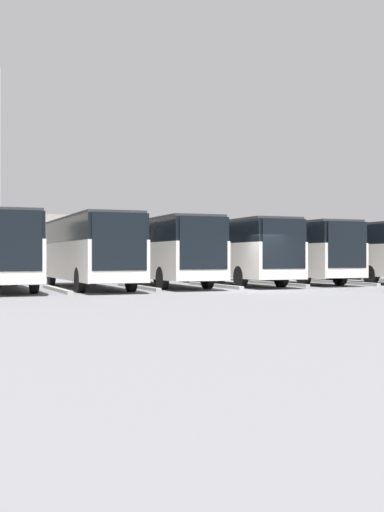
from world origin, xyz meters
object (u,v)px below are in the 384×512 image
at_px(bus_2, 287,250).
at_px(bus_5, 87,249).
at_px(bus_1, 348,251).
at_px(bus_3, 230,250).
at_px(bus_4, 160,250).

xyz_separation_m(bus_2, bus_5, (12.08, 0.41, 0.00)).
height_order(bus_1, bus_2, same).
bearing_deg(bus_5, bus_3, -171.94).
bearing_deg(bus_4, bus_3, -177.00).
bearing_deg(bus_1, bus_5, 6.28).
bearing_deg(bus_4, bus_2, -172.91).
relative_size(bus_2, bus_4, 1.00).
bearing_deg(bus_2, bus_5, 9.10).
height_order(bus_1, bus_5, same).
relative_size(bus_2, bus_5, 1.00).
xyz_separation_m(bus_2, bus_3, (4.03, 0.28, 0.00)).
bearing_deg(bus_2, bus_3, 11.17).
height_order(bus_2, bus_5, same).
bearing_deg(bus_1, bus_2, -2.12).
distance_m(bus_4, bus_5, 4.05).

